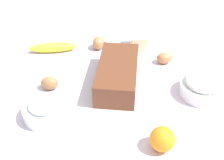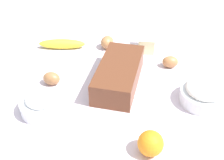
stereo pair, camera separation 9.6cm
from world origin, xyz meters
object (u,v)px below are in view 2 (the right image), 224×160
Objects in this scene: banana at (62,44)px; egg_loose at (170,62)px; flour_bowl at (204,93)px; egg_near_butter at (51,79)px; sugar_bowl at (42,103)px; loaf_pan at (119,74)px; orange_fruit at (151,143)px; egg_beside_bowl at (107,42)px; butter_block at (147,43)px.

egg_loose reaches higher than banana.
egg_near_butter is at bearing 88.24° from flour_bowl.
loaf_pan is at bearing -50.79° from sugar_bowl.
orange_fruit is 0.42m from egg_loose.
loaf_pan reaches higher than egg_loose.
orange_fruit is 1.15× the size of egg_near_butter.
banana is 0.24m from egg_near_butter.
orange_fruit reaches higher than egg_near_butter.
egg_near_butter is 0.93× the size of egg_beside_bowl.
orange_fruit is (-0.11, -0.33, 0.00)m from sugar_bowl.
butter_block is at bearing -86.05° from egg_beside_bowl.
egg_near_butter is (-0.04, 0.23, -0.02)m from loaf_pan.
sugar_bowl is 2.26× the size of egg_loose.
butter_block is at bearing -13.73° from loaf_pan.
egg_loose is (0.31, -0.39, -0.01)m from sugar_bowl.
egg_beside_bowl is (0.03, -0.18, 0.01)m from banana.
flour_bowl is at bearing -115.28° from banana.
egg_loose is (0.42, -0.05, -0.01)m from orange_fruit.
butter_block reaches higher than banana.
orange_fruit reaches higher than egg_loose.
egg_near_butter is at bearing 151.56° from egg_beside_bowl.
sugar_bowl is 1.95× the size of orange_fruit.
egg_beside_bowl is at bearing 67.99° from egg_loose.
banana is 0.19m from egg_beside_bowl.
butter_block is at bearing -34.96° from sugar_bowl.
banana is (0.26, 0.54, -0.01)m from flour_bowl.
orange_fruit is at bearing -141.71° from banana.
butter_block is (0.42, -0.29, 0.00)m from sugar_bowl.
sugar_bowl is 0.35m from orange_fruit.
egg_beside_bowl reaches higher than banana.
loaf_pan is 4.19× the size of orange_fruit.
loaf_pan reaches higher than sugar_bowl.
egg_beside_bowl is at bearing -17.96° from sugar_bowl.
orange_fruit reaches higher than egg_beside_bowl.
sugar_bowl is at bearing 162.04° from egg_beside_bowl.
flour_bowl is 2.50× the size of egg_loose.
egg_near_butter is (0.02, 0.51, -0.01)m from flour_bowl.
banana is 0.62m from orange_fruit.
butter_block is 0.15m from egg_loose.
egg_loose is at bearing -112.01° from egg_beside_bowl.
orange_fruit is (-0.29, -0.12, -0.01)m from loaf_pan.
flour_bowl is 1.11× the size of sugar_bowl.
egg_near_butter is (-0.24, -0.04, 0.00)m from banana.
flour_bowl is 2.15× the size of orange_fruit.
egg_beside_bowl is at bearing 21.19° from orange_fruit.
butter_block reaches higher than egg_beside_bowl.
loaf_pan is 0.33m from banana.
sugar_bowl reaches higher than egg_beside_bowl.
egg_loose is at bearing -7.44° from orange_fruit.
butter_block is at bearing 39.66° from egg_loose.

